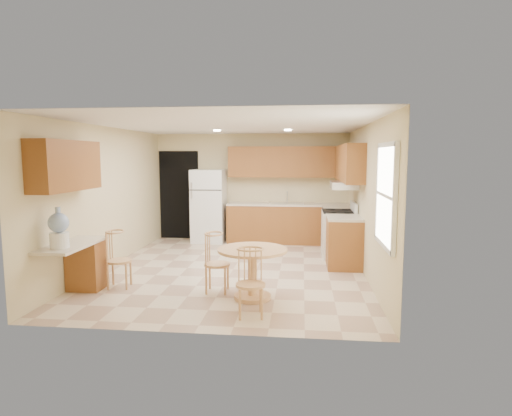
# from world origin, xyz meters

# --- Properties ---
(floor) EXTENTS (5.50, 5.50, 0.00)m
(floor) POSITION_xyz_m (0.00, 0.00, 0.00)
(floor) COLOR beige
(floor) RESTS_ON ground
(ceiling) EXTENTS (4.50, 5.50, 0.02)m
(ceiling) POSITION_xyz_m (0.00, 0.00, 2.50)
(ceiling) COLOR white
(ceiling) RESTS_ON wall_back
(wall_back) EXTENTS (4.50, 0.02, 2.50)m
(wall_back) POSITION_xyz_m (0.00, 2.75, 1.25)
(wall_back) COLOR #CEB78B
(wall_back) RESTS_ON floor
(wall_front) EXTENTS (4.50, 0.02, 2.50)m
(wall_front) POSITION_xyz_m (0.00, -2.75, 1.25)
(wall_front) COLOR #CEB78B
(wall_front) RESTS_ON floor
(wall_left) EXTENTS (0.02, 5.50, 2.50)m
(wall_left) POSITION_xyz_m (-2.25, 0.00, 1.25)
(wall_left) COLOR #CEB78B
(wall_left) RESTS_ON floor
(wall_right) EXTENTS (0.02, 5.50, 2.50)m
(wall_right) POSITION_xyz_m (2.25, 0.00, 1.25)
(wall_right) COLOR #CEB78B
(wall_right) RESTS_ON floor
(doorway) EXTENTS (0.90, 0.02, 2.10)m
(doorway) POSITION_xyz_m (-1.75, 2.73, 1.05)
(doorway) COLOR black
(doorway) RESTS_ON floor
(base_cab_back) EXTENTS (2.75, 0.60, 0.87)m
(base_cab_back) POSITION_xyz_m (0.88, 2.45, 0.43)
(base_cab_back) COLOR brown
(base_cab_back) RESTS_ON floor
(counter_back) EXTENTS (2.75, 0.63, 0.04)m
(counter_back) POSITION_xyz_m (0.88, 2.45, 0.89)
(counter_back) COLOR beige
(counter_back) RESTS_ON base_cab_back
(base_cab_right_a) EXTENTS (0.60, 0.59, 0.87)m
(base_cab_right_a) POSITION_xyz_m (1.95, 1.85, 0.43)
(base_cab_right_a) COLOR brown
(base_cab_right_a) RESTS_ON floor
(counter_right_a) EXTENTS (0.63, 0.59, 0.04)m
(counter_right_a) POSITION_xyz_m (1.95, 1.85, 0.89)
(counter_right_a) COLOR beige
(counter_right_a) RESTS_ON base_cab_right_a
(base_cab_right_b) EXTENTS (0.60, 0.80, 0.87)m
(base_cab_right_b) POSITION_xyz_m (1.95, 0.40, 0.43)
(base_cab_right_b) COLOR brown
(base_cab_right_b) RESTS_ON floor
(counter_right_b) EXTENTS (0.63, 0.80, 0.04)m
(counter_right_b) POSITION_xyz_m (1.95, 0.40, 0.89)
(counter_right_b) COLOR beige
(counter_right_b) RESTS_ON base_cab_right_b
(upper_cab_back) EXTENTS (2.75, 0.33, 0.70)m
(upper_cab_back) POSITION_xyz_m (0.88, 2.58, 1.85)
(upper_cab_back) COLOR brown
(upper_cab_back) RESTS_ON wall_back
(upper_cab_right) EXTENTS (0.33, 2.42, 0.70)m
(upper_cab_right) POSITION_xyz_m (2.08, 1.21, 1.85)
(upper_cab_right) COLOR brown
(upper_cab_right) RESTS_ON wall_right
(upper_cab_left) EXTENTS (0.33, 1.40, 0.70)m
(upper_cab_left) POSITION_xyz_m (-2.08, -1.60, 1.85)
(upper_cab_left) COLOR brown
(upper_cab_left) RESTS_ON wall_left
(sink) EXTENTS (0.78, 0.44, 0.01)m
(sink) POSITION_xyz_m (0.85, 2.45, 0.91)
(sink) COLOR silver
(sink) RESTS_ON counter_back
(range_hood) EXTENTS (0.50, 0.76, 0.14)m
(range_hood) POSITION_xyz_m (2.00, 1.18, 1.42)
(range_hood) COLOR silver
(range_hood) RESTS_ON upper_cab_right
(desk_pedestal) EXTENTS (0.48, 0.42, 0.72)m
(desk_pedestal) POSITION_xyz_m (-2.00, -1.32, 0.36)
(desk_pedestal) COLOR brown
(desk_pedestal) RESTS_ON floor
(desk_top) EXTENTS (0.50, 1.20, 0.04)m
(desk_top) POSITION_xyz_m (-2.00, -1.70, 0.75)
(desk_top) COLOR beige
(desk_top) RESTS_ON desk_pedestal
(window) EXTENTS (0.06, 1.12, 1.30)m
(window) POSITION_xyz_m (2.23, -1.85, 1.50)
(window) COLOR white
(window) RESTS_ON wall_right
(can_light_a) EXTENTS (0.14, 0.14, 0.02)m
(can_light_a) POSITION_xyz_m (-0.50, 1.20, 2.48)
(can_light_a) COLOR white
(can_light_a) RESTS_ON ceiling
(can_light_b) EXTENTS (0.14, 0.14, 0.02)m
(can_light_b) POSITION_xyz_m (0.90, 1.20, 2.48)
(can_light_b) COLOR white
(can_light_b) RESTS_ON ceiling
(refrigerator) EXTENTS (0.74, 0.72, 1.67)m
(refrigerator) POSITION_xyz_m (-0.95, 2.40, 0.84)
(refrigerator) COLOR white
(refrigerator) RESTS_ON floor
(stove) EXTENTS (0.65, 0.76, 1.09)m
(stove) POSITION_xyz_m (1.92, 1.18, 0.47)
(stove) COLOR white
(stove) RESTS_ON floor
(dining_table) EXTENTS (0.97, 0.97, 0.71)m
(dining_table) POSITION_xyz_m (0.52, -1.51, 0.47)
(dining_table) COLOR tan
(dining_table) RESTS_ON floor
(chair_table_a) EXTENTS (0.38, 0.49, 0.87)m
(chair_table_a) POSITION_xyz_m (-0.03, -1.34, 0.53)
(chair_table_a) COLOR tan
(chair_table_a) RESTS_ON floor
(chair_table_b) EXTENTS (0.37, 0.38, 0.84)m
(chair_table_b) POSITION_xyz_m (0.57, -2.24, 0.51)
(chair_table_b) COLOR tan
(chair_table_b) RESTS_ON floor
(chair_desk) EXTENTS (0.38, 0.49, 0.86)m
(chair_desk) POSITION_xyz_m (-1.55, -1.28, 0.52)
(chair_desk) COLOR tan
(chair_desk) RESTS_ON floor
(water_crock) EXTENTS (0.26, 0.26, 0.55)m
(water_crock) POSITION_xyz_m (-2.00, -2.00, 1.02)
(water_crock) COLOR white
(water_crock) RESTS_ON desk_top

